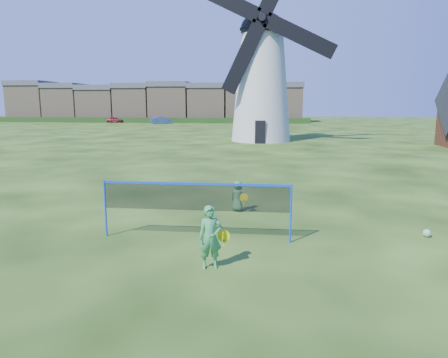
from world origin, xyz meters
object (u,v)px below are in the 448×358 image
at_px(player_girl, 210,237).
at_px(car_right, 161,120).
at_px(car_left, 115,120).
at_px(player_boy, 238,196).
at_px(windmill, 262,78).
at_px(play_ball, 427,233).
at_px(badminton_net, 196,198).

distance_m(player_girl, car_right, 67.50).
xyz_separation_m(player_girl, car_left, (-28.25, 68.01, -0.15)).
bearing_deg(player_boy, car_left, -42.10).
bearing_deg(player_boy, windmill, -66.86).
bearing_deg(play_ball, car_right, 111.03).
xyz_separation_m(car_left, car_right, (9.92, -3.05, 0.10)).
bearing_deg(car_left, badminton_net, -161.63).
relative_size(windmill, badminton_net, 3.50).
height_order(badminton_net, car_right, badminton_net).
bearing_deg(badminton_net, player_boy, 73.56).
relative_size(windmill, car_left, 5.45).
bearing_deg(badminton_net, car_right, 105.65).
xyz_separation_m(windmill, player_boy, (-0.21, -26.80, -5.50)).
relative_size(player_girl, car_right, 0.36).
distance_m(windmill, badminton_net, 30.25).
bearing_deg(windmill, car_left, 128.35).
height_order(player_boy, car_left, car_left).
xyz_separation_m(windmill, car_left, (-28.69, 36.27, -5.47)).
xyz_separation_m(player_boy, play_ball, (5.35, -2.18, -0.41)).
height_order(badminton_net, car_left, badminton_net).
distance_m(player_girl, car_left, 73.64).
height_order(player_boy, play_ball, player_boy).
bearing_deg(car_left, player_boy, -159.98).
distance_m(badminton_net, car_left, 71.63).
xyz_separation_m(player_girl, play_ball, (5.58, 2.76, -0.60)).
distance_m(badminton_net, player_boy, 3.22).
bearing_deg(player_boy, badminton_net, 97.16).
height_order(windmill, player_boy, windmill).
relative_size(windmill, play_ball, 80.46).
height_order(car_left, car_right, car_right).
distance_m(car_left, car_right, 10.38).
height_order(windmill, play_ball, windmill).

